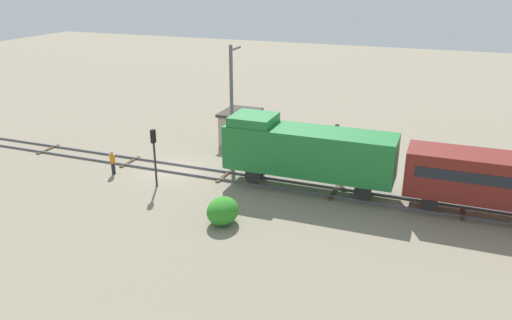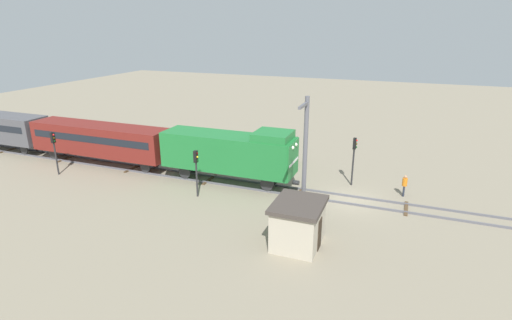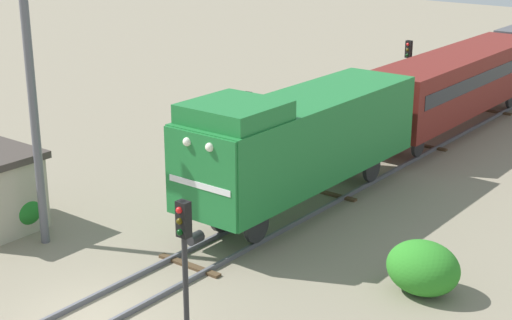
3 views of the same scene
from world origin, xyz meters
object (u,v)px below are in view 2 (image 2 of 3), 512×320
Objects in this scene: worker_near_track at (405,184)px; catenary_mast at (305,160)px; traffic_signal_far at (54,146)px; relay_hut at (298,223)px; locomotive at (230,151)px; passenger_car_leading at (100,138)px; traffic_signal_mid at (196,165)px; traffic_signal_near at (354,153)px.

worker_near_track is 0.20× the size of catenary_mast.
traffic_signal_far is 1.09× the size of relay_hut.
locomotive is at bearing -76.56° from traffic_signal_far.
catenary_mast reaches higher than relay_hut.
passenger_car_leading is (0.00, 13.34, -0.25)m from locomotive.
locomotive is 13.34m from passenger_car_leading.
traffic_signal_mid is at bearing 65.68° from relay_hut.
traffic_signal_mid is at bearing 121.62° from traffic_signal_near.
traffic_signal_mid is at bearing 79.22° from catenary_mast.
traffic_signal_far is at bearing 154.39° from passenger_car_leading.
locomotive is at bearing -20.10° from traffic_signal_mid.
traffic_signal_far is 0.45× the size of catenary_mast.
passenger_car_leading is at bearing -135.44° from worker_near_track.
catenary_mast is (-1.46, -22.53, 1.85)m from traffic_signal_far.
locomotive reaches higher than passenger_car_leading.
traffic_signal_near is 10.92m from relay_hut.
locomotive reaches higher than worker_near_track.
catenary_mast is (-7.46, 6.07, 3.52)m from worker_near_track.
traffic_signal_near is at bearing -82.01° from passenger_car_leading.
traffic_signal_mid is 2.16× the size of worker_near_track.
traffic_signal_near is 4.52m from worker_near_track.
traffic_signal_near is at bearing -71.34° from locomotive.
traffic_signal_near is 12.59m from traffic_signal_mid.
traffic_signal_mid is at bearing -89.17° from traffic_signal_far.
traffic_signal_mid is 13.82m from traffic_signal_far.
passenger_car_leading is 1.64× the size of catenary_mast.
relay_hut is at bearing 171.25° from traffic_signal_near.
catenary_mast is (-5.06, -7.46, 1.74)m from locomotive.
relay_hut is (-7.50, -21.16, -1.13)m from passenger_car_leading.
locomotive is 3.63m from traffic_signal_mid.
locomotive reaches higher than traffic_signal_mid.
passenger_car_leading is at bearing 70.49° from relay_hut.
worker_near_track is (6.00, -28.59, -1.66)m from traffic_signal_far.
traffic_signal_near reaches higher than relay_hut.
traffic_signal_far is 23.25m from relay_hut.
catenary_mast is at bearing 166.32° from traffic_signal_near.
traffic_signal_mid is at bearing 159.90° from locomotive.
traffic_signal_near is 0.47× the size of catenary_mast.
locomotive is 0.83× the size of passenger_car_leading.
relay_hut is at bearing -171.55° from catenary_mast.
traffic_signal_far is at bearing 90.83° from traffic_signal_mid.
traffic_signal_mid is 10.02m from relay_hut.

